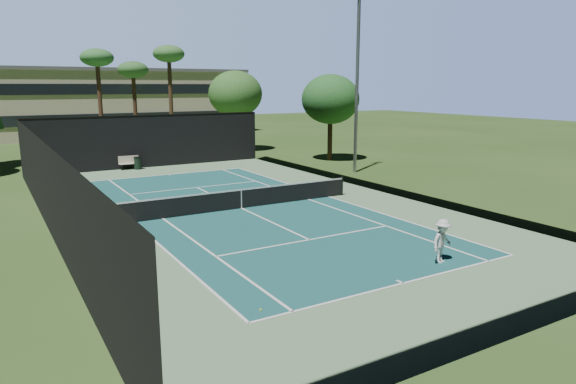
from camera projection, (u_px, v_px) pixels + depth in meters
name	position (u px, v px, depth m)	size (l,w,h in m)	color
ground	(242.00, 209.00, 26.35)	(160.00, 160.00, 0.00)	#2D4B1C
apron_slab	(242.00, 208.00, 26.35)	(18.00, 32.00, 0.01)	#658C62
court_surface	(242.00, 208.00, 26.34)	(10.97, 23.77, 0.01)	#1A5554
court_lines	(242.00, 208.00, 26.34)	(11.07, 23.87, 0.01)	white
tennis_net	(241.00, 198.00, 26.23)	(12.90, 0.10, 1.10)	black
fence	(240.00, 170.00, 25.99)	(18.04, 32.05, 4.03)	black
player	(442.00, 241.00, 18.16)	(1.03, 0.59, 1.59)	silver
tennis_ball_a	(261.00, 310.00, 14.35)	(0.07, 0.07, 0.07)	#B7D931
tennis_ball_b	(194.00, 204.00, 27.31)	(0.07, 0.07, 0.07)	#CEE534
tennis_ball_c	(203.00, 193.00, 30.05)	(0.06, 0.06, 0.06)	#ECF337
tennis_ball_d	(174.00, 202.00, 27.73)	(0.07, 0.07, 0.07)	#EAF638
park_bench	(129.00, 162.00, 38.60)	(1.50, 0.45, 1.02)	beige
trash_bin	(138.00, 163.00, 38.58)	(0.56, 0.56, 0.95)	black
palm_a	(97.00, 62.00, 43.89)	(2.80, 2.80, 9.32)	#482D1F
palm_b	(133.00, 73.00, 47.49)	(2.80, 2.80, 8.42)	#41281C
palm_c	(169.00, 58.00, 45.97)	(2.80, 2.80, 9.77)	#452E1D
decid_tree_a	(235.00, 94.00, 48.77)	(5.12, 5.12, 7.62)	#47301E
decid_tree_b	(331.00, 99.00, 42.42)	(4.80, 4.80, 7.14)	#4C2E20
campus_building	(82.00, 102.00, 64.21)	(40.50, 12.50, 8.30)	#BAAF90
light_pole	(357.00, 82.00, 36.08)	(0.90, 0.25, 12.22)	gray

